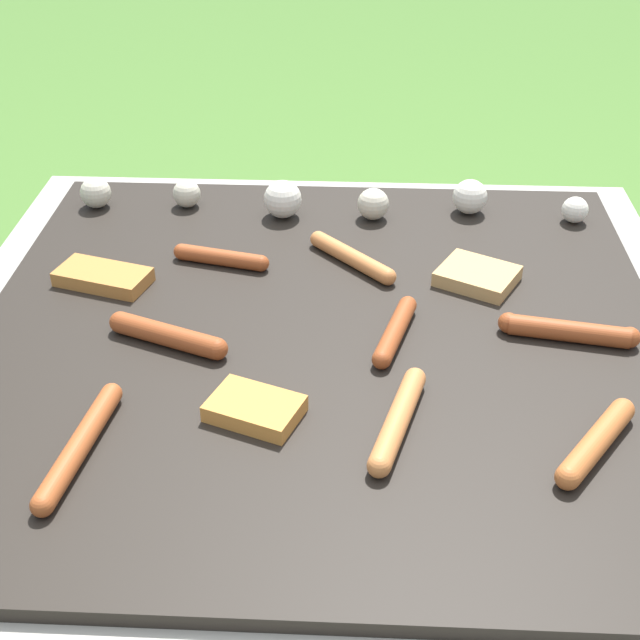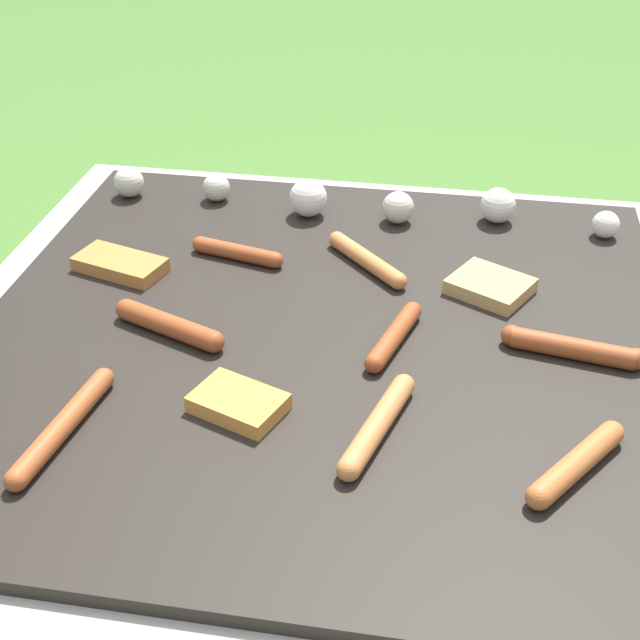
# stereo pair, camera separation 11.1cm
# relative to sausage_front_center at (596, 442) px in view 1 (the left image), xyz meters

# --- Properties ---
(ground_plane) EXTENTS (14.00, 14.00, 0.00)m
(ground_plane) POSITION_rel_sausage_front_center_xyz_m (-0.30, 0.21, -0.41)
(ground_plane) COLOR #47702D
(grill) EXTENTS (1.00, 1.00, 0.40)m
(grill) POSITION_rel_sausage_front_center_xyz_m (-0.30, 0.21, -0.21)
(grill) COLOR #9E998E
(grill) RESTS_ON ground_plane
(sausage_front_right) EXTENTS (0.12, 0.13, 0.02)m
(sausage_front_right) POSITION_rel_sausage_front_center_xyz_m (-0.26, 0.39, -0.00)
(sausage_front_right) COLOR #C6753D
(sausage_front_right) RESTS_ON grill
(sausage_mid_right) EXTENTS (0.05, 0.20, 0.02)m
(sausage_mid_right) POSITION_rel_sausage_front_center_xyz_m (-0.54, -0.03, -0.00)
(sausage_mid_right) COLOR #A34C23
(sausage_mid_right) RESTS_ON grill
(sausage_front_center) EXTENTS (0.11, 0.14, 0.03)m
(sausage_front_center) POSITION_rel_sausage_front_center_xyz_m (0.00, 0.00, 0.00)
(sausage_front_center) COLOR #B7602D
(sausage_front_center) RESTS_ON grill
(sausage_front_left) EXTENTS (0.14, 0.05, 0.02)m
(sausage_front_left) POSITION_rel_sausage_front_center_xyz_m (-0.45, 0.38, -0.00)
(sausage_front_left) COLOR #93421E
(sausage_front_left) RESTS_ON grill
(sausage_back_left) EXTENTS (0.07, 0.17, 0.03)m
(sausage_back_left) POSITION_rel_sausage_front_center_xyz_m (-0.21, 0.03, -0.00)
(sausage_back_left) COLOR #C6753D
(sausage_back_left) RESTS_ON grill
(sausage_back_right) EXTENTS (0.16, 0.08, 0.03)m
(sausage_back_right) POSITION_rel_sausage_front_center_xyz_m (-0.49, 0.17, 0.00)
(sausage_back_right) COLOR #93421E
(sausage_back_right) RESTS_ON grill
(sausage_back_center) EXTENTS (0.17, 0.05, 0.03)m
(sausage_back_center) POSITION_rel_sausage_front_center_xyz_m (0.01, 0.21, 0.00)
(sausage_back_center) COLOR #93421E
(sausage_back_center) RESTS_ON grill
(sausage_mid_left) EXTENTS (0.06, 0.15, 0.02)m
(sausage_mid_left) POSITION_rel_sausage_front_center_xyz_m (-0.21, 0.20, -0.00)
(sausage_mid_left) COLOR #93421E
(sausage_mid_left) RESTS_ON grill
(bread_slice_left) EXTENTS (0.12, 0.10, 0.02)m
(bread_slice_left) POSITION_rel_sausage_front_center_xyz_m (-0.36, 0.04, -0.00)
(bread_slice_left) COLOR #D18438
(bread_slice_left) RESTS_ON grill
(bread_slice_center) EXTENTS (0.14, 0.10, 0.02)m
(bread_slice_center) POSITION_rel_sausage_front_center_xyz_m (-0.60, 0.32, -0.00)
(bread_slice_center) COLOR #B27033
(bread_slice_center) RESTS_ON grill
(bread_slice_right) EXTENTS (0.13, 0.12, 0.02)m
(bread_slice_right) POSITION_rel_sausage_front_center_xyz_m (-0.09, 0.34, -0.00)
(bread_slice_right) COLOR tan
(bread_slice_right) RESTS_ON grill
(mushroom_row) EXTENTS (0.80, 0.08, 0.06)m
(mushroom_row) POSITION_rel_sausage_front_center_xyz_m (-0.31, 0.55, 0.01)
(mushroom_row) COLOR beige
(mushroom_row) RESTS_ON grill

